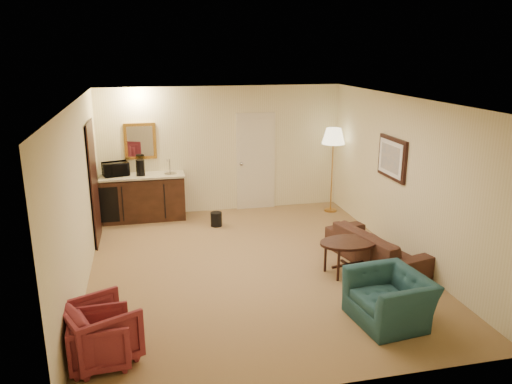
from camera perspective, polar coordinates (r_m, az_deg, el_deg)
ground at (r=7.96m, az=-0.28°, el=-8.52°), size 6.00×6.00×0.00m
room_walls at (r=8.14m, az=-2.13°, el=4.74°), size 5.02×6.01×2.61m
wetbar_cabinet at (r=10.20m, az=-12.72°, el=-0.59°), size 1.64×0.58×0.92m
sofa at (r=8.21m, az=13.60°, el=-5.51°), size 0.97×1.90×0.71m
teal_armchair at (r=6.53m, az=15.08°, el=-10.83°), size 0.73×1.03×0.84m
rose_chair_near at (r=5.90m, az=-17.31°, el=-14.70°), size 0.91×0.93×0.73m
rose_chair_far at (r=5.84m, az=-17.34°, el=-15.57°), size 0.61×0.65×0.64m
coffee_table at (r=7.79m, az=10.47°, el=-7.31°), size 1.00×0.77×0.51m
floor_lamp at (r=10.47m, az=8.69°, el=2.48°), size 0.51×0.51×1.77m
waste_bin at (r=9.69m, az=-4.57°, el=-3.12°), size 0.29×0.29×0.27m
microwave at (r=10.11m, az=-15.77°, el=2.71°), size 0.53×0.38×0.33m
coffee_maker at (r=10.01m, az=-13.08°, el=2.73°), size 0.19×0.19×0.31m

